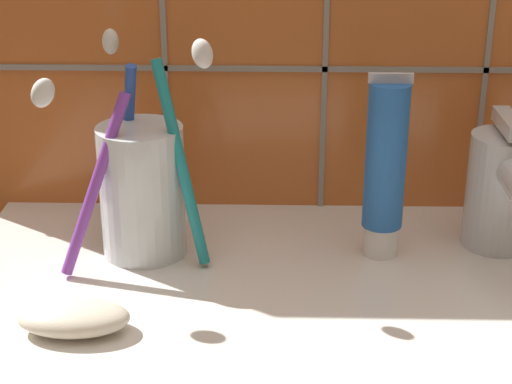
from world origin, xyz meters
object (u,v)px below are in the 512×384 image
at_px(toothpaste_tube, 385,167).
at_px(sink_faucet, 504,188).
at_px(soap_bar, 74,318).
at_px(toothbrush_cup, 142,186).

distance_m(toothpaste_tube, sink_faucet, 0.10).
bearing_deg(soap_bar, toothpaste_tube, 28.80).
relative_size(toothpaste_tube, sink_faucet, 1.26).
height_order(toothpaste_tube, sink_faucet, toothpaste_tube).
bearing_deg(toothbrush_cup, toothpaste_tube, 0.20).
distance_m(toothbrush_cup, soap_bar, 0.14).
bearing_deg(toothpaste_tube, soap_bar, -151.20).
height_order(toothbrush_cup, toothpaste_tube, toothbrush_cup).
bearing_deg(toothbrush_cup, soap_bar, -104.32).
height_order(toothbrush_cup, soap_bar, toothbrush_cup).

